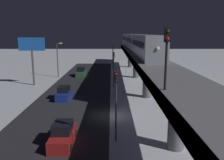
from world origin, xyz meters
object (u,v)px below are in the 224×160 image
(sedan_green, at_px, (81,72))
(sedan_blue, at_px, (64,94))
(subway_train, at_px, (135,41))
(traffic_light_far, at_px, (113,54))
(commercial_billboard, at_px, (32,49))
(traffic_light_near, at_px, (116,97))
(traffic_light_distant, at_px, (113,49))
(sedan_red, at_px, (63,135))
(traffic_light_mid, at_px, (114,64))
(rail_signal, at_px, (167,48))

(sedan_green, relative_size, sedan_blue, 1.12)
(subway_train, height_order, traffic_light_far, subway_train)
(subway_train, height_order, commercial_billboard, subway_train)
(traffic_light_near, relative_size, commercial_billboard, 0.72)
(traffic_light_distant, bearing_deg, traffic_light_far, 90.00)
(sedan_red, distance_m, traffic_light_distant, 65.10)
(subway_train, distance_m, sedan_blue, 26.06)
(traffic_light_distant, distance_m, commercial_billboard, 43.73)
(sedan_red, bearing_deg, traffic_light_distant, 85.85)
(traffic_light_near, xyz_separation_m, traffic_light_distant, (0.00, -64.39, 0.00))
(traffic_light_near, bearing_deg, subway_train, -98.07)
(sedan_red, relative_size, traffic_light_mid, 0.71)
(sedan_blue, height_order, commercial_billboard, commercial_billboard)
(subway_train, distance_m, sedan_green, 14.59)
(subway_train, distance_m, traffic_light_near, 36.17)
(sedan_red, relative_size, commercial_billboard, 0.51)
(subway_train, relative_size, commercial_billboard, 6.23)
(sedan_green, height_order, traffic_light_near, traffic_light_near)
(rail_signal, xyz_separation_m, sedan_red, (7.80, -4.42, -7.95))
(subway_train, xyz_separation_m, sedan_blue, (12.55, 21.74, -6.99))
(subway_train, xyz_separation_m, sedan_red, (9.75, 36.08, -7.01))
(sedan_blue, distance_m, traffic_light_mid, 11.19)
(traffic_light_mid, xyz_separation_m, commercial_billboard, (15.09, -1.97, 2.63))
(rail_signal, relative_size, traffic_light_near, 0.62)
(sedan_green, bearing_deg, traffic_light_near, 102.78)
(traffic_light_near, height_order, traffic_light_distant, same)
(rail_signal, bearing_deg, traffic_light_mid, -83.29)
(sedan_red, height_order, traffic_light_mid, traffic_light_mid)
(sedan_green, bearing_deg, subway_train, -168.45)
(traffic_light_far, bearing_deg, traffic_light_mid, 90.00)
(traffic_light_distant, bearing_deg, sedan_green, 76.54)
(sedan_blue, xyz_separation_m, traffic_light_mid, (-7.50, -7.58, 3.40))
(traffic_light_near, relative_size, traffic_light_mid, 1.00)
(subway_train, height_order, sedan_green, subway_train)
(rail_signal, relative_size, sedan_green, 0.86)
(traffic_light_near, bearing_deg, traffic_light_distant, -90.00)
(traffic_light_mid, bearing_deg, sedan_blue, 45.29)
(rail_signal, relative_size, traffic_light_far, 0.62)
(subway_train, height_order, sedan_blue, subway_train)
(sedan_blue, bearing_deg, traffic_light_far, -104.48)
(sedan_red, distance_m, sedan_green, 33.63)
(traffic_light_distant, height_order, commercial_billboard, commercial_billboard)
(rail_signal, bearing_deg, sedan_green, -74.39)
(sedan_blue, bearing_deg, traffic_light_distant, -98.45)
(subway_train, xyz_separation_m, commercial_billboard, (20.14, 12.20, -0.96))
(traffic_light_mid, relative_size, commercial_billboard, 0.72)
(traffic_light_near, height_order, commercial_billboard, commercial_billboard)
(sedan_red, xyz_separation_m, sedan_blue, (2.80, -14.33, 0.01))
(traffic_light_mid, distance_m, traffic_light_distant, 42.93)
(traffic_light_far, distance_m, commercial_billboard, 24.80)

